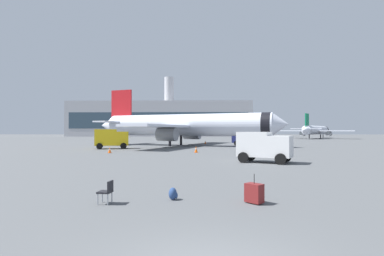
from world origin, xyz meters
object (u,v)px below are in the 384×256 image
(gate_chair, at_px, (107,191))
(airplane_at_gate, at_px, (185,125))
(safety_cone_near, at_px, (205,142))
(rolling_suitcase, at_px, (254,193))
(safety_cone_far, at_px, (110,150))
(fuel_truck, at_px, (249,136))
(traveller_backpack, at_px, (173,194))
(cargo_van, at_px, (264,145))
(airplane_taxiing, at_px, (316,130))
(safety_cone_mid, at_px, (196,149))
(service_truck, at_px, (111,138))
(safety_cone_outer, at_px, (245,143))

(gate_chair, bearing_deg, airplane_at_gate, 88.89)
(safety_cone_near, relative_size, rolling_suitcase, 0.57)
(safety_cone_far, bearing_deg, safety_cone_near, 65.51)
(fuel_truck, xyz_separation_m, traveller_backpack, (-9.94, -43.26, -1.54))
(cargo_van, bearing_deg, rolling_suitcase, -103.11)
(airplane_taxiing, height_order, safety_cone_near, airplane_taxiing)
(airplane_taxiing, bearing_deg, rolling_suitcase, -111.85)
(airplane_taxiing, relative_size, cargo_van, 4.91)
(cargo_van, bearing_deg, fuel_truck, 83.27)
(safety_cone_mid, distance_m, safety_cone_far, 10.47)
(airplane_taxiing, height_order, rolling_suitcase, airplane_taxiing)
(airplane_at_gate, distance_m, cargo_van, 29.29)
(gate_chair, bearing_deg, service_truck, 105.94)
(cargo_van, xyz_separation_m, rolling_suitcase, (-3.41, -14.64, -1.06))
(airplane_at_gate, distance_m, service_truck, 14.01)
(service_truck, bearing_deg, airplane_at_gate, 40.65)
(service_truck, relative_size, gate_chair, 6.07)
(safety_cone_mid, height_order, gate_chair, gate_chair)
(safety_cone_far, height_order, rolling_suitcase, rolling_suitcase)
(safety_cone_near, distance_m, safety_cone_far, 29.08)
(fuel_truck, height_order, traveller_backpack, fuel_truck)
(service_truck, xyz_separation_m, safety_cone_outer, (21.72, 13.26, -1.24))
(fuel_truck, distance_m, rolling_suitcase, 44.33)
(service_truck, distance_m, safety_cone_mid, 14.84)
(service_truck, height_order, cargo_van, service_truck)
(safety_cone_far, xyz_separation_m, traveller_backpack, (9.81, -24.71, -0.13))
(safety_cone_near, xyz_separation_m, safety_cone_outer, (7.39, -4.75, 0.06))
(safety_cone_mid, distance_m, traveller_backpack, 25.60)
(airplane_taxiing, bearing_deg, fuel_truck, -121.83)
(airplane_taxiing, distance_m, safety_cone_far, 83.80)
(safety_cone_outer, xyz_separation_m, rolling_suitcase, (-6.54, -46.94, 0.02))
(safety_cone_mid, bearing_deg, airplane_taxiing, 59.20)
(cargo_van, height_order, gate_chair, cargo_van)
(traveller_backpack, bearing_deg, cargo_van, 65.28)
(airplane_at_gate, relative_size, traveller_backpack, 72.15)
(safety_cone_outer, distance_m, traveller_backpack, 47.41)
(airplane_at_gate, relative_size, safety_cone_outer, 46.30)
(cargo_van, height_order, safety_cone_far, cargo_van)
(airplane_taxiing, bearing_deg, safety_cone_near, -132.93)
(safety_cone_mid, bearing_deg, traveller_backpack, -91.38)
(airplane_at_gate, distance_m, safety_cone_outer, 12.43)
(airplane_taxiing, bearing_deg, service_truck, -131.64)
(airplane_at_gate, xyz_separation_m, airplane_taxiing, (41.74, 49.74, -0.89))
(fuel_truck, relative_size, safety_cone_near, 10.27)
(airplane_at_gate, xyz_separation_m, rolling_suitcase, (4.67, -42.70, -3.27))
(safety_cone_near, distance_m, rolling_suitcase, 51.69)
(fuel_truck, relative_size, traveller_backpack, 13.44)
(safety_cone_far, relative_size, traveller_backpack, 1.52)
(fuel_truck, bearing_deg, rolling_suitcase, -98.89)
(airplane_taxiing, xyz_separation_m, safety_cone_far, (-49.97, -67.22, -2.41))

